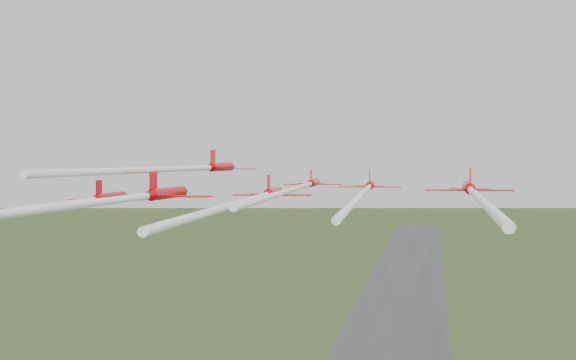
% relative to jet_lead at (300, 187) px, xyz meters
% --- Properties ---
extents(runway, '(38.00, 900.00, 0.04)m').
position_rel_jet_lead_xyz_m(runway, '(3.44, 199.70, -58.28)').
color(runway, '#363639').
rests_on(runway, ground).
extents(jet_lead, '(8.58, 66.47, 2.55)m').
position_rel_jet_lead_xyz_m(jet_lead, '(0.00, 0.00, 0.00)').
color(jet_lead, '#CB000A').
extents(jet_row2_left, '(9.46, 57.66, 2.83)m').
position_rel_jet_lead_xyz_m(jet_row2_left, '(-12.17, -6.97, 2.43)').
color(jet_row2_left, '#CB000A').
extents(jet_row2_right, '(7.93, 64.22, 2.36)m').
position_rel_jet_lead_xyz_m(jet_row2_right, '(9.32, -13.90, 0.16)').
color(jet_row2_right, '#CB000A').
extents(jet_row3_left, '(8.81, 51.72, 2.62)m').
position_rel_jet_lead_xyz_m(jet_row3_left, '(-20.11, -22.37, -0.95)').
color(jet_row3_left, '#CB000A').
extents(jet_row3_mid, '(9.06, 55.78, 2.69)m').
position_rel_jet_lead_xyz_m(jet_row3_mid, '(-1.00, -21.30, -0.36)').
color(jet_row3_mid, '#CB000A').
extents(jet_row3_right, '(9.41, 57.79, 2.83)m').
position_rel_jet_lead_xyz_m(jet_row3_right, '(20.16, -22.36, 0.38)').
color(jet_row3_right, '#CB000A').
extents(jet_row4_left, '(9.32, 48.27, 2.79)m').
position_rel_jet_lead_xyz_m(jet_row4_left, '(-10.28, -31.26, 0.05)').
color(jet_row4_left, '#CB000A').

